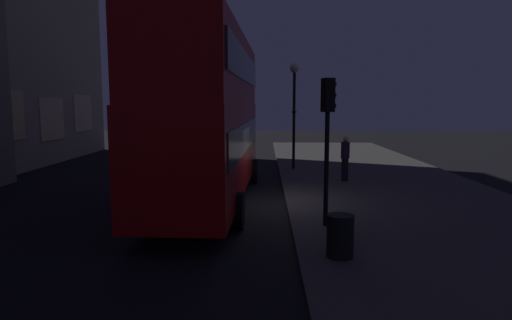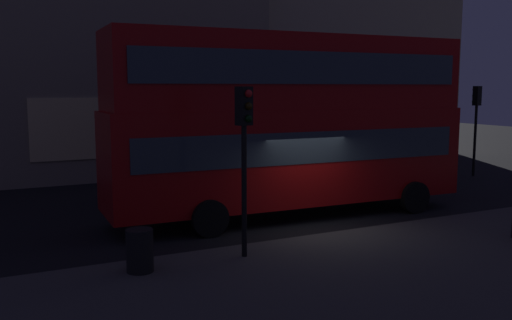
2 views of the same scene
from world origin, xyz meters
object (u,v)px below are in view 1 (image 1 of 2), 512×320
Objects in this scene: double_decker_bus at (209,112)px; traffic_light_far_side at (179,111)px; traffic_light_near_kerb at (328,120)px; pedestrian at (345,158)px; street_lamp at (294,94)px; litter_bin at (340,236)px.

double_decker_bus is 11.70m from traffic_light_far_side.
double_decker_bus is 2.95× the size of traffic_light_near_kerb.
double_decker_bus is 6.61m from pedestrian.
pedestrian is (-3.49, -1.89, -2.68)m from street_lamp.
pedestrian is at bearing -30.74° from traffic_light_near_kerb.
traffic_light_far_side is 0.78× the size of street_lamp.
traffic_light_far_side is at bearing 7.73° from traffic_light_near_kerb.
traffic_light_far_side is at bearing 21.23° from litter_bin.
pedestrian is (3.67, -5.14, -1.96)m from double_decker_bus.
double_decker_bus is 6.96m from litter_bin.
litter_bin is (-2.39, 0.04, -2.30)m from traffic_light_near_kerb.
street_lamp reaches higher than traffic_light_far_side.
traffic_light_near_kerb is at bearing -178.95° from street_lamp.
street_lamp reaches higher than traffic_light_near_kerb.
street_lamp is at bearing -22.26° from double_decker_bus.
street_lamp is at bearing 48.30° from traffic_light_far_side.
street_lamp is (10.34, 0.19, 0.88)m from traffic_light_near_kerb.
traffic_light_far_side is at bearing 137.12° from pedestrian.
street_lamp is at bearing 118.09° from pedestrian.
traffic_light_far_side is (14.44, 6.57, -0.01)m from traffic_light_near_kerb.
traffic_light_far_side reaches higher than litter_bin.
traffic_light_far_side reaches higher than pedestrian.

